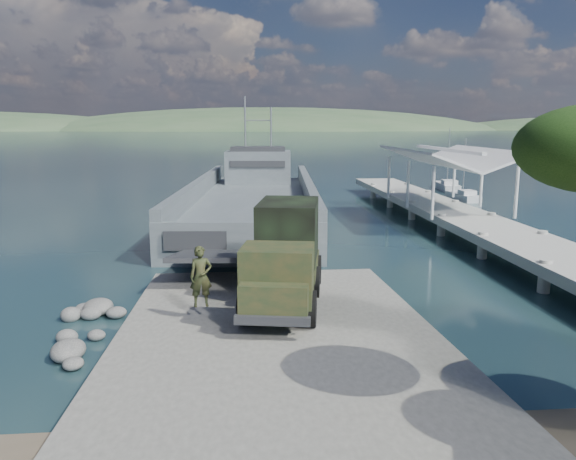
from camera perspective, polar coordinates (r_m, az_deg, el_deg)
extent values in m
plane|color=#173037|center=(18.73, -1.24, -10.84)|extent=(1400.00, 1400.00, 0.00)
cube|color=#66655D|center=(17.71, -1.02, -11.28)|extent=(10.00, 18.00, 0.50)
cube|color=#B6B4AB|center=(38.55, 16.55, 1.53)|extent=(4.00, 44.00, 0.50)
cube|color=#4E585C|center=(41.54, -3.52, 1.80)|extent=(10.74, 29.19, 2.38)
cube|color=#4E585C|center=(41.69, -9.07, 4.17)|extent=(2.75, 28.58, 1.24)
cube|color=#4E585C|center=(41.29, 2.03, 4.23)|extent=(2.75, 28.58, 1.24)
cube|color=#4E585C|center=(27.50, -4.98, -1.75)|extent=(8.59, 1.03, 2.48)
cube|color=#4E585C|center=(50.71, -3.03, 6.42)|extent=(6.00, 4.24, 2.86)
cube|color=#2A2C2F|center=(50.61, -3.04, 8.25)|extent=(4.99, 3.41, 0.38)
cylinder|color=#A1A4A6|center=(50.62, -4.39, 10.72)|extent=(0.15, 0.15, 4.77)
cylinder|color=#A1A4A6|center=(50.53, -1.75, 10.20)|extent=(0.15, 0.15, 3.82)
cylinder|color=black|center=(18.29, -4.35, -7.78)|extent=(0.61, 1.23, 1.18)
cylinder|color=black|center=(18.08, 2.23, -7.99)|extent=(0.61, 1.23, 1.18)
cylinder|color=black|center=(21.20, -2.99, -5.15)|extent=(0.61, 1.23, 1.18)
cylinder|color=black|center=(21.01, 2.66, -5.29)|extent=(0.61, 1.23, 1.18)
cylinder|color=black|center=(22.93, -2.36, -3.92)|extent=(0.61, 1.23, 1.18)
cylinder|color=black|center=(22.76, 2.86, -4.03)|extent=(0.61, 1.23, 1.18)
cube|color=black|center=(20.52, -0.32, -5.28)|extent=(3.17, 7.12, 0.23)
cube|color=#1D311B|center=(17.92, -1.06, -4.51)|extent=(2.55, 2.18, 1.81)
cube|color=#1D311B|center=(17.02, -1.45, -6.94)|extent=(2.19, 1.17, 0.91)
cube|color=#1D311B|center=(21.66, 0.00, -3.55)|extent=(2.96, 4.50, 0.32)
cube|color=black|center=(21.55, 0.04, -0.05)|extent=(2.74, 3.77, 2.26)
cube|color=#2A2C2F|center=(16.77, -1.62, -9.18)|extent=(2.27, 0.62, 0.27)
imported|color=#1D311B|center=(18.97, -8.80, -5.83)|extent=(0.81, 0.60, 2.04)
cube|color=silver|center=(53.92, 17.32, 3.18)|extent=(1.62, 4.81, 0.78)
cube|color=silver|center=(53.08, 17.74, 3.60)|extent=(1.28, 1.44, 0.52)
cylinder|color=#A1A4A6|center=(53.64, 17.48, 6.15)|extent=(0.09, 0.09, 5.18)
cube|color=silver|center=(61.55, 15.83, 4.18)|extent=(2.27, 5.63, 0.89)
cube|color=silver|center=(60.53, 16.08, 4.63)|extent=(1.58, 1.75, 0.60)
cylinder|color=#A1A4A6|center=(61.29, 15.99, 7.18)|extent=(0.10, 0.10, 5.96)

